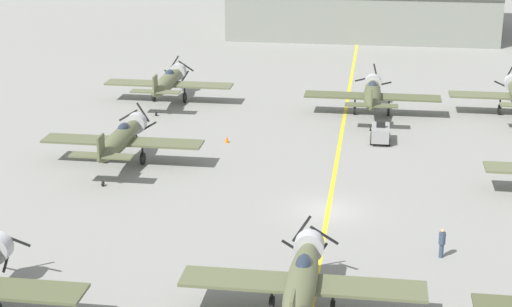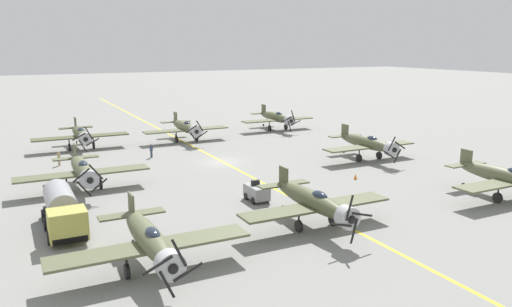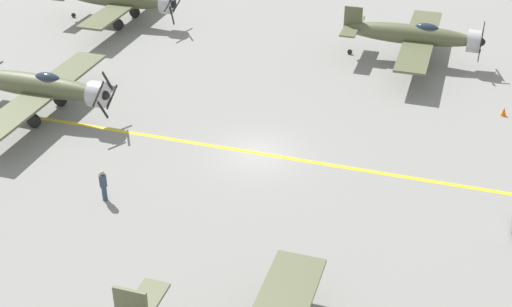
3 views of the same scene
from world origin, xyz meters
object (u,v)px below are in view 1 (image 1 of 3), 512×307
(airplane_mid_left, at_px, (121,139))
(airplane_far_left, at_px, (168,82))
(airplane_near_center, at_px, (302,282))
(ground_crew_walking, at_px, (442,242))
(traffic_cone, at_px, (227,139))
(airplane_far_center, at_px, (372,94))
(tow_tractor, at_px, (380,133))

(airplane_mid_left, distance_m, airplane_far_left, 17.84)
(airplane_near_center, xyz_separation_m, airplane_mid_left, (-15.35, 20.91, 0.00))
(airplane_mid_left, xyz_separation_m, airplane_far_left, (-0.88, 17.82, 0.00))
(airplane_far_left, relative_size, ground_crew_walking, 6.88)
(airplane_near_center, bearing_deg, airplane_far_left, 124.08)
(ground_crew_walking, relative_size, traffic_cone, 3.17)
(airplane_far_left, bearing_deg, airplane_near_center, -65.15)
(airplane_mid_left, height_order, traffic_cone, airplane_mid_left)
(traffic_cone, bearing_deg, airplane_mid_left, -136.34)
(airplane_far_left, height_order, traffic_cone, airplane_far_left)
(airplane_far_center, distance_m, ground_crew_walking, 29.16)
(airplane_near_center, relative_size, airplane_far_left, 1.00)
(airplane_near_center, height_order, traffic_cone, airplane_near_center)
(airplane_mid_left, bearing_deg, airplane_near_center, -43.22)
(airplane_far_center, bearing_deg, tow_tractor, -76.95)
(tow_tractor, height_order, traffic_cone, tow_tractor)
(airplane_near_center, distance_m, ground_crew_walking, 10.85)
(airplane_far_left, bearing_deg, airplane_mid_left, -85.07)
(airplane_near_center, height_order, airplane_far_center, airplane_far_center)
(airplane_near_center, relative_size, traffic_cone, 21.82)
(airplane_mid_left, distance_m, ground_crew_walking, 25.94)
(airplane_near_center, distance_m, airplane_far_center, 36.99)
(traffic_cone, bearing_deg, airplane_far_left, 123.81)
(ground_crew_walking, bearing_deg, airplane_far_left, 127.36)
(ground_crew_walking, bearing_deg, traffic_cone, 129.31)
(airplane_far_left, relative_size, tow_tractor, 4.62)
(airplane_far_left, height_order, tow_tractor, airplane_far_left)
(traffic_cone, bearing_deg, airplane_far_center, 40.04)
(airplane_far_center, height_order, airplane_far_left, airplane_far_center)
(airplane_near_center, xyz_separation_m, traffic_cone, (-8.61, 27.35, -1.74))
(airplane_near_center, height_order, airplane_mid_left, same)
(airplane_far_left, bearing_deg, airplane_far_center, -3.44)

